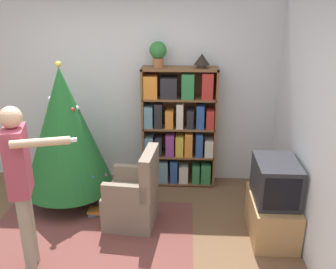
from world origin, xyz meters
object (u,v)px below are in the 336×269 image
object	(u,v)px
potted_plant	(158,52)
table_lamp	(202,60)
bookshelf	(178,129)
television	(276,181)
christmas_tree	(65,130)
standing_person	(21,178)
armchair	(134,198)

from	to	relation	value
potted_plant	table_lamp	bearing A→B (deg)	-0.00
bookshelf	table_lamp	bearing A→B (deg)	1.80
bookshelf	television	bearing A→B (deg)	-47.92
potted_plant	christmas_tree	bearing A→B (deg)	-151.57
standing_person	potted_plant	size ratio (longest dim) A/B	5.02
armchair	standing_person	distance (m)	1.38
television	table_lamp	bearing A→B (deg)	123.10
christmas_tree	table_lamp	xyz separation A→B (m)	(1.66, 0.59, 0.77)
bookshelf	armchair	xyz separation A→B (m)	(-0.48, -1.04, -0.49)
table_lamp	christmas_tree	bearing A→B (deg)	-160.26
armchair	potted_plant	xyz separation A→B (m)	(0.21, 1.04, 1.52)
bookshelf	standing_person	xyz separation A→B (m)	(-1.36, -1.86, 0.17)
standing_person	armchair	bearing A→B (deg)	117.43
christmas_tree	television	bearing A→B (deg)	-13.87
christmas_tree	armchair	xyz separation A→B (m)	(0.89, -0.45, -0.66)
television	potted_plant	distance (m)	2.14
television	armchair	size ratio (longest dim) A/B	0.66
armchair	table_lamp	bearing A→B (deg)	149.17
television	table_lamp	distance (m)	1.79
bookshelf	table_lamp	size ratio (longest dim) A/B	8.25
armchair	potted_plant	size ratio (longest dim) A/B	2.80
armchair	television	bearing A→B (deg)	89.91
bookshelf	television	size ratio (longest dim) A/B	2.73
armchair	table_lamp	distance (m)	1.93
armchair	standing_person	bearing A→B (deg)	-41.59
christmas_tree	standing_person	world-z (taller)	christmas_tree
christmas_tree	armchair	size ratio (longest dim) A/B	1.98
bookshelf	table_lamp	xyz separation A→B (m)	(0.29, 0.01, 0.94)
standing_person	potted_plant	distance (m)	2.33
bookshelf	christmas_tree	world-z (taller)	christmas_tree
standing_person	table_lamp	bearing A→B (deg)	123.00
christmas_tree	table_lamp	bearing A→B (deg)	19.74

